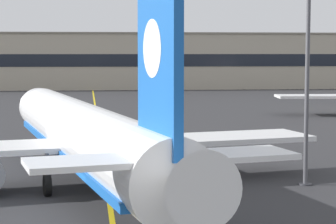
{
  "coord_description": "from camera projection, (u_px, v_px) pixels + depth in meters",
  "views": [
    {
      "loc": [
        0.45,
        -33.39,
        8.62
      ],
      "look_at": [
        4.45,
        8.2,
        4.82
      ],
      "focal_mm": 70.59,
      "sensor_mm": 36.0,
      "label": 1
    }
  ],
  "objects": [
    {
      "name": "ground_plane",
      "position": [
        97.0,
        221.0,
        33.84
      ],
      "size": [
        400.0,
        400.0,
        0.0
      ],
      "primitive_type": "plane",
      "color": "#2D2D30"
    },
    {
      "name": "taxiway_centreline",
      "position": [
        100.0,
        142.0,
        63.57
      ],
      "size": [
        4.94,
        179.95,
        0.01
      ],
      "primitive_type": "cube",
      "rotation": [
        0.0,
        0.0,
        0.03
      ],
      "color": "yellow",
      "rests_on": "ground"
    },
    {
      "name": "airliner_foreground",
      "position": [
        83.0,
        135.0,
        41.94
      ],
      "size": [
        32.25,
        41.04,
        11.65
      ],
      "color": "white",
      "rests_on": "ground"
    },
    {
      "name": "apron_lamp_post",
      "position": [
        307.0,
        81.0,
        42.38
      ],
      "size": [
        2.24,
        0.9,
        12.92
      ],
      "color": "#515156",
      "rests_on": "ground"
    },
    {
      "name": "terminal_building",
      "position": [
        122.0,
        61.0,
        154.86
      ],
      "size": [
        126.18,
        12.4,
        13.12
      ],
      "color": "#B2A893",
      "rests_on": "ground"
    }
  ]
}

